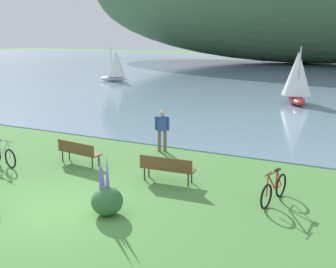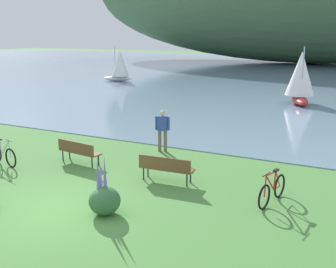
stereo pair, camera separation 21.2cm
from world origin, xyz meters
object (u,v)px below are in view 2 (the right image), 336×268
at_px(park_bench_near_camera, 166,167).
at_px(person_at_shoreline, 162,128).
at_px(sailboat_nearest_to_shore, 301,77).
at_px(park_bench_further_along, 78,150).
at_px(bicycle_leaning_near_bench, 3,154).
at_px(sailboat_toward_hillside, 120,65).
at_px(bicycle_beside_path, 272,190).

distance_m(park_bench_near_camera, person_at_shoreline, 3.61).
bearing_deg(sailboat_nearest_to_shore, person_at_shoreline, -101.63).
xyz_separation_m(park_bench_near_camera, sailboat_nearest_to_shore, (1.22, 17.62, 1.34)).
relative_size(park_bench_further_along, person_at_shoreline, 1.08).
bearing_deg(sailboat_nearest_to_shore, bicycle_leaning_near_bench, -111.54).
distance_m(park_bench_further_along, sailboat_toward_hillside, 27.02).
relative_size(park_bench_near_camera, sailboat_toward_hillside, 0.53).
bearing_deg(bicycle_leaning_near_bench, bicycle_beside_path, 5.68).
relative_size(person_at_shoreline, sailboat_nearest_to_shore, 0.44).
distance_m(person_at_shoreline, sailboat_toward_hillside, 25.73).
relative_size(park_bench_near_camera, sailboat_nearest_to_shore, 0.47).
xyz_separation_m(bicycle_beside_path, sailboat_nearest_to_shore, (-2.24, 17.76, 1.47)).
bearing_deg(park_bench_near_camera, person_at_shoreline, 119.47).
distance_m(bicycle_leaning_near_bench, sailboat_toward_hillside, 27.10).
distance_m(sailboat_nearest_to_shore, sailboat_toward_hillside, 19.54).
bearing_deg(park_bench_near_camera, sailboat_toward_hillside, 126.48).
bearing_deg(park_bench_further_along, person_at_shoreline, 55.14).
bearing_deg(sailboat_nearest_to_shore, park_bench_further_along, -106.01).
distance_m(park_bench_further_along, bicycle_beside_path, 7.24).
height_order(bicycle_leaning_near_bench, sailboat_nearest_to_shore, sailboat_nearest_to_shore).
height_order(park_bench_near_camera, person_at_shoreline, person_at_shoreline).
bearing_deg(sailboat_toward_hillside, person_at_shoreline, -52.55).
distance_m(bicycle_beside_path, sailboat_nearest_to_shore, 17.96).
bearing_deg(bicycle_beside_path, park_bench_further_along, 177.00).
height_order(park_bench_near_camera, bicycle_leaning_near_bench, bicycle_leaning_near_bench).
xyz_separation_m(person_at_shoreline, sailboat_nearest_to_shore, (2.98, 14.50, 0.89)).
relative_size(park_bench_near_camera, park_bench_further_along, 0.99).
bearing_deg(bicycle_beside_path, sailboat_nearest_to_shore, 97.20).
bearing_deg(bicycle_leaning_near_bench, person_at_shoreline, 43.73).
xyz_separation_m(park_bench_further_along, bicycle_beside_path, (7.23, -0.38, -0.12)).
distance_m(park_bench_near_camera, park_bench_further_along, 3.77).
relative_size(park_bench_further_along, sailboat_nearest_to_shore, 0.48).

